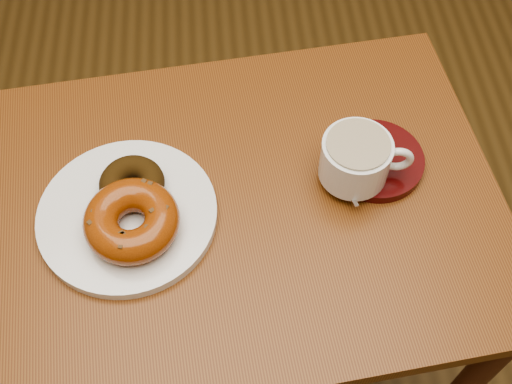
{
  "coord_description": "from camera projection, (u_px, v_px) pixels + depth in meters",
  "views": [
    {
      "loc": [
        -0.11,
        -0.74,
        1.46
      ],
      "look_at": [
        -0.07,
        -0.25,
        0.71
      ],
      "focal_mm": 45.0,
      "sensor_mm": 36.0,
      "label": 1
    }
  ],
  "objects": [
    {
      "name": "donut_cinnamon",
      "position": [
        132.0,
        184.0,
        0.88
      ],
      "size": [
        0.12,
        0.12,
        0.03
      ],
      "primitive_type": "torus",
      "rotation": [
        0.0,
        0.0,
        0.49
      ],
      "color": "#311F09",
      "rests_on": "donut_plate"
    },
    {
      "name": "coffee_cup",
      "position": [
        357.0,
        159.0,
        0.89
      ],
      "size": [
        0.13,
        0.1,
        0.07
      ],
      "rotation": [
        0.0,
        0.0,
        -0.12
      ],
      "color": "silver",
      "rests_on": "saucer"
    },
    {
      "name": "ground",
      "position": [
        277.0,
        258.0,
        1.63
      ],
      "size": [
        6.0,
        6.0,
        0.0
      ],
      "primitive_type": "plane",
      "color": "#553C1A",
      "rests_on": "ground"
    },
    {
      "name": "cafe_table",
      "position": [
        243.0,
        238.0,
        1.0
      ],
      "size": [
        0.79,
        0.63,
        0.69
      ],
      "rotation": [
        0.0,
        0.0,
        0.11
      ],
      "color": "brown",
      "rests_on": "ground"
    },
    {
      "name": "teaspoon",
      "position": [
        334.0,
        166.0,
        0.92
      ],
      "size": [
        0.04,
        0.1,
        0.01
      ],
      "rotation": [
        0.0,
        0.0,
        0.3
      ],
      "color": "silver",
      "rests_on": "saucer"
    },
    {
      "name": "saucer",
      "position": [
        375.0,
        160.0,
        0.94
      ],
      "size": [
        0.15,
        0.15,
        0.02
      ],
      "primitive_type": "cylinder",
      "rotation": [
        0.0,
        0.0,
        0.03
      ],
      "color": "#3B0808",
      "rests_on": "cafe_table"
    },
    {
      "name": "donut_caramel",
      "position": [
        132.0,
        221.0,
        0.84
      ],
      "size": [
        0.15,
        0.15,
        0.05
      ],
      "rotation": [
        0.0,
        0.0,
        -0.19
      ],
      "color": "#863B0E",
      "rests_on": "donut_plate"
    },
    {
      "name": "donut_plate",
      "position": [
        128.0,
        215.0,
        0.88
      ],
      "size": [
        0.34,
        0.34,
        0.02
      ],
      "primitive_type": "cylinder",
      "rotation": [
        0.0,
        0.0,
        0.52
      ],
      "color": "silver",
      "rests_on": "cafe_table"
    }
  ]
}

